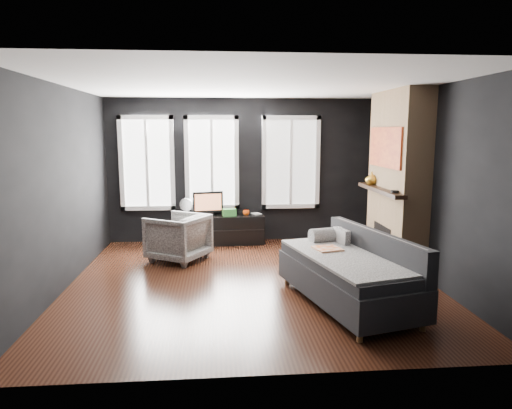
{
  "coord_description": "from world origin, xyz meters",
  "views": [
    {
      "loc": [
        -0.45,
        -6.15,
        2.1
      ],
      "look_at": [
        0.1,
        0.3,
        1.05
      ],
      "focal_mm": 32.0,
      "sensor_mm": 36.0,
      "label": 1
    }
  ],
  "objects": [
    {
      "name": "floor",
      "position": [
        0.0,
        0.0,
        0.0
      ],
      "size": [
        5.0,
        5.0,
        0.0
      ],
      "primitive_type": "plane",
      "color": "black",
      "rests_on": "ground"
    },
    {
      "name": "ceiling",
      "position": [
        0.0,
        0.0,
        2.7
      ],
      "size": [
        5.0,
        5.0,
        0.0
      ],
      "primitive_type": "plane",
      "color": "white",
      "rests_on": "ground"
    },
    {
      "name": "wall_back",
      "position": [
        0.0,
        2.5,
        1.35
      ],
      "size": [
        5.0,
        0.02,
        2.7
      ],
      "primitive_type": "cube",
      "color": "black",
      "rests_on": "ground"
    },
    {
      "name": "wall_left",
      "position": [
        -2.5,
        0.0,
        1.35
      ],
      "size": [
        0.02,
        5.0,
        2.7
      ],
      "primitive_type": "cube",
      "color": "black",
      "rests_on": "ground"
    },
    {
      "name": "wall_right",
      "position": [
        2.5,
        0.0,
        1.35
      ],
      "size": [
        0.02,
        5.0,
        2.7
      ],
      "primitive_type": "cube",
      "color": "black",
      "rests_on": "ground"
    },
    {
      "name": "windows",
      "position": [
        -0.45,
        2.46,
        2.38
      ],
      "size": [
        4.0,
        0.16,
        1.76
      ],
      "primitive_type": null,
      "color": "white",
      "rests_on": "wall_back"
    },
    {
      "name": "fireplace",
      "position": [
        2.3,
        0.6,
        1.35
      ],
      "size": [
        0.7,
        1.62,
        2.7
      ],
      "primitive_type": null,
      "color": "#93724C",
      "rests_on": "floor"
    },
    {
      "name": "sofa",
      "position": [
        1.1,
        -0.94,
        0.45
      ],
      "size": [
        1.52,
        2.27,
        0.89
      ],
      "primitive_type": null,
      "rotation": [
        0.0,
        0.0,
        0.25
      ],
      "color": "black",
      "rests_on": "floor"
    },
    {
      "name": "stripe_pillow",
      "position": [
        1.19,
        -0.36,
        0.64
      ],
      "size": [
        0.16,
        0.35,
        0.34
      ],
      "primitive_type": "cube",
      "rotation": [
        0.0,
        0.0,
        0.23
      ],
      "color": "gray",
      "rests_on": "sofa"
    },
    {
      "name": "armchair",
      "position": [
        -1.1,
        1.17,
        0.42
      ],
      "size": [
        1.08,
        1.1,
        0.84
      ],
      "primitive_type": "imported",
      "rotation": [
        0.0,
        0.0,
        -2.12
      ],
      "color": "silver",
      "rests_on": "floor"
    },
    {
      "name": "media_console",
      "position": [
        -0.38,
        2.24,
        0.27
      ],
      "size": [
        1.59,
        0.56,
        0.54
      ],
      "primitive_type": null,
      "rotation": [
        0.0,
        0.0,
        0.04
      ],
      "color": "black",
      "rests_on": "floor"
    },
    {
      "name": "monitor",
      "position": [
        -0.63,
        2.24,
        0.79
      ],
      "size": [
        0.58,
        0.22,
        0.51
      ],
      "primitive_type": null,
      "rotation": [
        0.0,
        0.0,
        0.18
      ],
      "color": "black",
      "rests_on": "media_console"
    },
    {
      "name": "desk_fan",
      "position": [
        -1.03,
        2.23,
        0.71
      ],
      "size": [
        0.28,
        0.28,
        0.34
      ],
      "primitive_type": null,
      "rotation": [
        0.0,
        0.0,
        -0.19
      ],
      "color": "#989898",
      "rests_on": "media_console"
    },
    {
      "name": "mug",
      "position": [
        0.08,
        2.21,
        0.6
      ],
      "size": [
        0.14,
        0.12,
        0.12
      ],
      "primitive_type": "imported",
      "rotation": [
        0.0,
        0.0,
        -0.29
      ],
      "color": "#F9520C",
      "rests_on": "media_console"
    },
    {
      "name": "book",
      "position": [
        0.21,
        2.28,
        0.64
      ],
      "size": [
        0.14,
        0.06,
        0.2
      ],
      "primitive_type": "imported",
      "rotation": [
        0.0,
        0.0,
        0.33
      ],
      "color": "#C1B499",
      "rests_on": "media_console"
    },
    {
      "name": "storage_box",
      "position": [
        -0.24,
        2.17,
        0.6
      ],
      "size": [
        0.27,
        0.2,
        0.13
      ],
      "primitive_type": "cube",
      "rotation": [
        0.0,
        0.0,
        0.22
      ],
      "color": "#337F34",
      "rests_on": "media_console"
    },
    {
      "name": "mantel_vase",
      "position": [
        2.05,
        1.05,
        1.33
      ],
      "size": [
        0.26,
        0.27,
        0.2
      ],
      "primitive_type": "imported",
      "rotation": [
        0.0,
        0.0,
        0.36
      ],
      "color": "yellow",
      "rests_on": "fireplace"
    },
    {
      "name": "mantel_clock",
      "position": [
        2.05,
        0.05,
        1.25
      ],
      "size": [
        0.14,
        0.14,
        0.04
      ],
      "primitive_type": "cylinder",
      "rotation": [
        0.0,
        0.0,
        -0.29
      ],
      "color": "black",
      "rests_on": "fireplace"
    }
  ]
}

